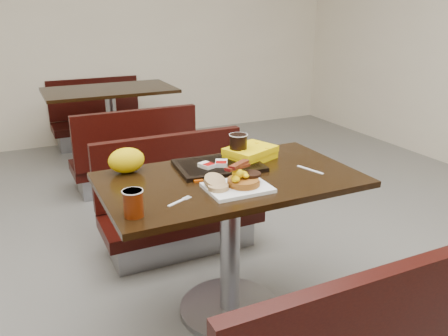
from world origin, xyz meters
name	(u,v)px	position (x,y,z in m)	size (l,w,h in m)	color
floor	(230,310)	(0.00, 0.00, 0.00)	(6.00, 7.00, 0.01)	gray
wall_back	(86,14)	(0.00, 3.50, 1.40)	(6.00, 0.01, 2.80)	beige
table_near	(230,247)	(0.00, 0.00, 0.38)	(1.20, 0.70, 0.75)	black
bench_near_s	(313,336)	(0.00, -0.70, 0.36)	(1.00, 0.46, 0.72)	black
bench_near_n	(181,199)	(0.00, 0.70, 0.36)	(1.00, 0.46, 0.72)	black
table_far	(112,127)	(0.00, 2.60, 0.38)	(1.20, 0.70, 0.75)	black
bench_far_s	(131,148)	(0.00, 1.90, 0.36)	(1.00, 0.46, 0.72)	black
bench_far_n	(98,114)	(0.00, 3.30, 0.36)	(1.00, 0.46, 0.72)	black
platter	(238,188)	(-0.04, -0.15, 0.76)	(0.27, 0.21, 0.02)	white
pancake_stack	(244,182)	(-0.01, -0.15, 0.78)	(0.14, 0.14, 0.03)	#9F5F1A
sausage_patty	(251,174)	(0.04, -0.13, 0.80)	(0.09, 0.09, 0.01)	black
scrambled_eggs	(238,175)	(-0.04, -0.15, 0.82)	(0.09, 0.08, 0.05)	yellow
bacon_strips	(238,166)	(-0.03, -0.14, 0.85)	(0.17, 0.07, 0.01)	#480509
muffin_bottom	(218,187)	(-0.13, -0.15, 0.78)	(0.09, 0.09, 0.02)	tan
muffin_top	(215,181)	(-0.13, -0.11, 0.79)	(0.09, 0.09, 0.02)	tan
coffee_cup_near	(133,203)	(-0.52, -0.22, 0.80)	(0.08, 0.08, 0.11)	#832804
fork	(176,203)	(-0.33, -0.17, 0.75)	(0.13, 0.02, 0.00)	white
knife	(310,170)	(0.39, -0.08, 0.75)	(0.16, 0.01, 0.00)	white
condiment_syrup	(198,180)	(-0.16, 0.01, 0.76)	(0.04, 0.03, 0.01)	#AE3D07
condiment_ketchup	(216,178)	(-0.08, 0.00, 0.76)	(0.04, 0.03, 0.01)	#8C0504
tray	(219,166)	(0.01, 0.14, 0.76)	(0.41, 0.29, 0.02)	black
hashbrown_sleeve_left	(207,165)	(-0.07, 0.12, 0.78)	(0.05, 0.07, 0.02)	silver
hashbrown_sleeve_right	(221,163)	(0.01, 0.12, 0.78)	(0.06, 0.08, 0.02)	silver
coffee_cup_far	(238,146)	(0.14, 0.19, 0.83)	(0.09, 0.09, 0.12)	black
clamshell	(250,153)	(0.21, 0.19, 0.78)	(0.25, 0.19, 0.07)	yellow
paper_bag	(126,160)	(-0.42, 0.27, 0.81)	(0.18, 0.13, 0.12)	#DFA007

